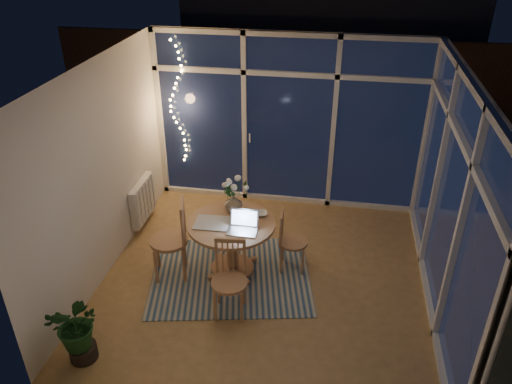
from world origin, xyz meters
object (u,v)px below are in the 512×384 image
chair_left (169,239)px  chair_right (293,241)px  chair_front (229,281)px  flower_vase (233,204)px  laptop (242,223)px  potted_plant (78,330)px  dining_table (232,247)px

chair_left → chair_right: size_ratio=1.27×
chair_left → chair_front: (0.88, -0.56, -0.07)m
chair_right → flower_vase: size_ratio=3.99×
chair_right → laptop: bearing=119.6°
flower_vase → potted_plant: 2.29m
flower_vase → laptop: bearing=-65.5°
dining_table → chair_front: (0.14, -0.75, 0.10)m
dining_table → flower_vase: flower_vase is taller
chair_left → chair_right: bearing=88.4°
flower_vase → chair_front: bearing=-80.8°
potted_plant → dining_table: bearing=54.2°
dining_table → chair_right: chair_right is taller
chair_front → flower_vase: bearing=93.3°
chair_right → chair_front: 1.12m
chair_left → laptop: 0.96m
dining_table → flower_vase: size_ratio=5.07×
dining_table → chair_front: bearing=-79.7°
chair_right → laptop: (-0.57, -0.36, 0.43)m
flower_vase → potted_plant: (-1.16, -1.92, -0.45)m
laptop → potted_plant: (-1.36, -1.48, -0.47)m
laptop → flower_vase: 0.48m
chair_right → flower_vase: (-0.77, 0.08, 0.41)m
laptop → flower_vase: bearing=114.9°
dining_table → chair_left: size_ratio=1.00×
chair_left → chair_right: (1.48, 0.39, -0.11)m
dining_table → potted_plant: (-1.19, -1.65, 0.02)m
dining_table → potted_plant: potted_plant is taller
flower_vase → potted_plant: bearing=-121.2°
chair_front → flower_vase: (-0.17, 1.02, 0.37)m
dining_table → chair_left: bearing=-165.4°
chair_front → laptop: bearing=80.9°
potted_plant → chair_right: bearing=43.7°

